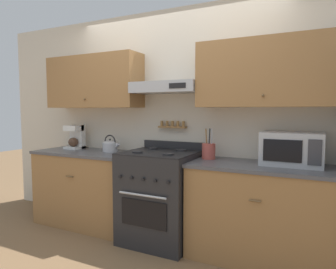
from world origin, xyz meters
TOP-DOWN VIEW (x-y plane):
  - ground_plane at (0.00, 0.00)m, footprint 16.00×16.00m
  - wall_back at (0.01, 0.59)m, footprint 5.20×0.46m
  - counter_left at (-1.02, 0.32)m, footprint 1.29×0.64m
  - counter_right at (1.04, 0.32)m, footprint 1.33×0.64m
  - stove_range at (0.00, 0.28)m, footprint 0.74×0.72m
  - tea_kettle at (-0.76, 0.43)m, footprint 0.23×0.18m
  - coffee_maker at (-1.33, 0.45)m, footprint 0.20×0.20m
  - microwave at (1.28, 0.44)m, footprint 0.53×0.40m
  - utensil_crock at (0.49, 0.43)m, footprint 0.14×0.14m

SIDE VIEW (x-z plane):
  - ground_plane at x=0.00m, z-range 0.00..0.00m
  - counter_right at x=1.04m, z-range 0.00..0.91m
  - counter_left at x=-1.02m, z-range 0.00..0.91m
  - stove_range at x=0.00m, z-range -0.04..1.01m
  - tea_kettle at x=-0.76m, z-range 0.88..1.08m
  - utensil_crock at x=0.49m, z-range 0.83..1.15m
  - coffee_maker at x=-1.33m, z-range 0.90..1.21m
  - microwave at x=1.28m, z-range 0.90..1.21m
  - wall_back at x=0.01m, z-range 0.16..2.71m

